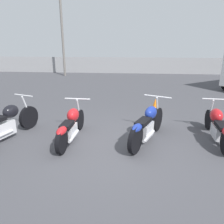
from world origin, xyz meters
TOP-DOWN VIEW (x-y plane):
  - ground_plane at (0.00, 0.00)m, footprint 60.00×60.00m
  - fence_back at (0.00, 12.66)m, footprint 40.00×0.04m
  - light_pole_right at (-4.43, 10.99)m, footprint 0.70×0.35m
  - motorcycle_slot_0 at (-2.68, 0.16)m, footprint 0.90×2.14m
  - motorcycle_slot_1 at (-1.00, 0.25)m, footprint 0.71×2.01m
  - motorcycle_slot_2 at (0.91, 0.39)m, footprint 1.11×2.04m
  - motorcycle_slot_3 at (2.68, 0.58)m, footprint 0.56×2.09m
  - traffic_cone_near at (1.39, 3.17)m, footprint 0.26×0.26m

SIDE VIEW (x-z plane):
  - ground_plane at x=0.00m, z-range 0.00..0.00m
  - traffic_cone_near at x=1.39m, z-range 0.00..0.40m
  - motorcycle_slot_3 at x=2.68m, z-range -0.06..0.87m
  - motorcycle_slot_1 at x=-1.00m, z-range -0.07..0.88m
  - motorcycle_slot_0 at x=-2.68m, z-range -0.07..0.95m
  - motorcycle_slot_2 at x=0.91m, z-range -0.07..0.96m
  - fence_back at x=0.00m, z-range 0.00..1.23m
  - light_pole_right at x=-4.43m, z-range 0.65..6.95m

